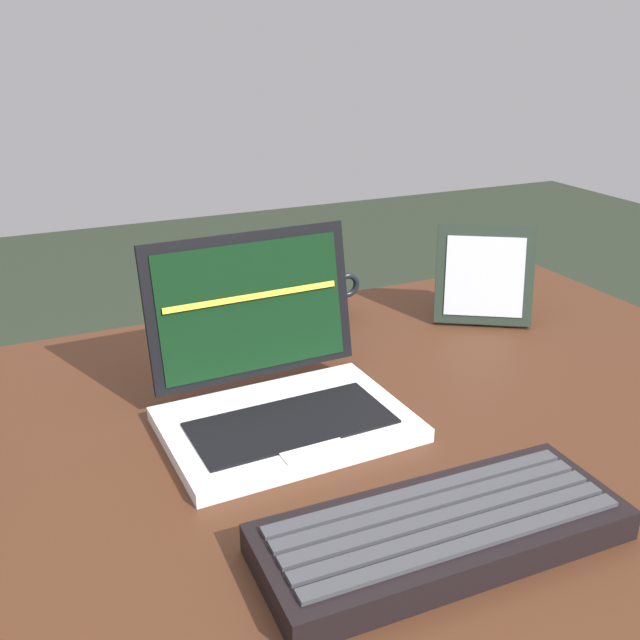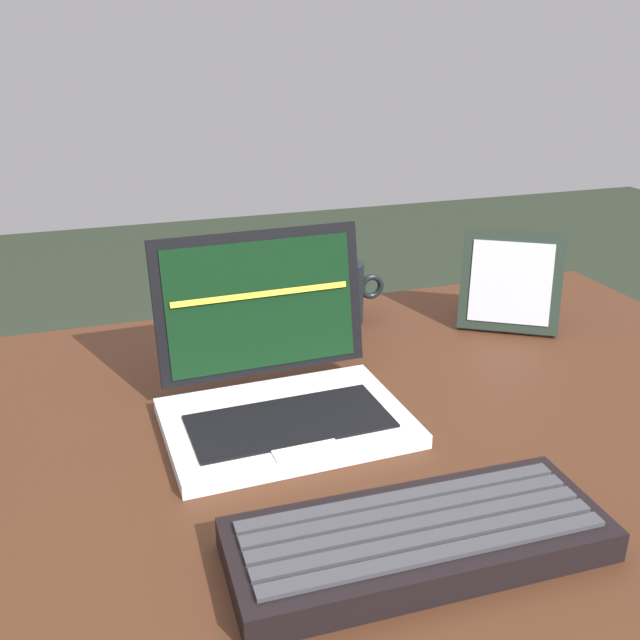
{
  "view_description": "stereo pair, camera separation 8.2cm",
  "coord_description": "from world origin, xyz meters",
  "px_view_note": "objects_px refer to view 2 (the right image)",
  "views": [
    {
      "loc": [
        -0.27,
        -0.69,
        1.18
      ],
      "look_at": [
        0.04,
        -0.0,
        0.87
      ],
      "focal_mm": 40.48,
      "sensor_mm": 36.0,
      "label": 1
    },
    {
      "loc": [
        -0.2,
        -0.72,
        1.18
      ],
      "look_at": [
        0.04,
        -0.0,
        0.87
      ],
      "focal_mm": 40.48,
      "sensor_mm": 36.0,
      "label": 2
    }
  ],
  "objects_px": {
    "photo_frame": "(511,282)",
    "coffee_mug": "(342,293)",
    "laptop_front": "(277,386)",
    "external_keyboard": "(418,538)"
  },
  "relations": [
    {
      "from": "external_keyboard",
      "to": "photo_frame",
      "type": "bearing_deg",
      "value": 50.32
    },
    {
      "from": "coffee_mug",
      "to": "photo_frame",
      "type": "bearing_deg",
      "value": -25.27
    },
    {
      "from": "laptop_front",
      "to": "coffee_mug",
      "type": "bearing_deg",
      "value": 56.1
    },
    {
      "from": "laptop_front",
      "to": "external_keyboard",
      "type": "distance_m",
      "value": 0.29
    },
    {
      "from": "photo_frame",
      "to": "coffee_mug",
      "type": "height_order",
      "value": "photo_frame"
    },
    {
      "from": "laptop_front",
      "to": "external_keyboard",
      "type": "height_order",
      "value": "laptop_front"
    },
    {
      "from": "laptop_front",
      "to": "photo_frame",
      "type": "height_order",
      "value": "laptop_front"
    },
    {
      "from": "laptop_front",
      "to": "external_keyboard",
      "type": "bearing_deg",
      "value": -79.02
    },
    {
      "from": "photo_frame",
      "to": "coffee_mug",
      "type": "distance_m",
      "value": 0.27
    },
    {
      "from": "coffee_mug",
      "to": "external_keyboard",
      "type": "bearing_deg",
      "value": -102.96
    }
  ]
}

